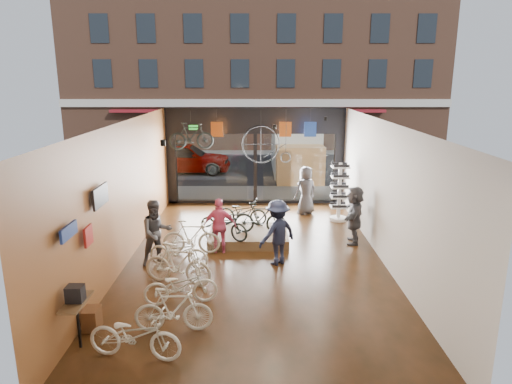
{
  "coord_description": "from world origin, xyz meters",
  "views": [
    {
      "loc": [
        0.01,
        -11.86,
        4.91
      ],
      "look_at": [
        0.02,
        1.4,
        1.59
      ],
      "focal_mm": 32.0,
      "sensor_mm": 36.0,
      "label": 1
    }
  ],
  "objects_px": {
    "display_bike_right": "(242,212)",
    "customer_3": "(277,233)",
    "penny_farthing": "(269,146)",
    "display_platform": "(249,236)",
    "street_car": "(185,158)",
    "floor_bike_2": "(181,286)",
    "customer_2": "(220,226)",
    "customer_5": "(354,215)",
    "customer_1": "(157,233)",
    "display_bike_mid": "(260,218)",
    "floor_bike_1": "(173,310)",
    "floor_bike_4": "(179,251)",
    "floor_bike_5": "(191,237)",
    "box_truck": "(296,151)",
    "floor_bike_3": "(178,264)",
    "display_bike_left": "(224,224)",
    "hung_bike": "(191,136)",
    "customer_4": "(306,190)",
    "sunglasses_rack": "(339,192)",
    "floor_bike_0": "(135,335)"
  },
  "relations": [
    {
      "from": "box_truck",
      "to": "customer_5",
      "type": "height_order",
      "value": "box_truck"
    },
    {
      "from": "floor_bike_5",
      "to": "display_platform",
      "type": "distance_m",
      "value": 1.95
    },
    {
      "from": "floor_bike_4",
      "to": "customer_1",
      "type": "relative_size",
      "value": 0.93
    },
    {
      "from": "display_bike_mid",
      "to": "customer_1",
      "type": "xyz_separation_m",
      "value": [
        -2.79,
        -1.67,
        0.11
      ]
    },
    {
      "from": "floor_bike_4",
      "to": "customer_5",
      "type": "relative_size",
      "value": 0.94
    },
    {
      "from": "floor_bike_5",
      "to": "display_bike_right",
      "type": "bearing_deg",
      "value": -35.87
    },
    {
      "from": "display_bike_mid",
      "to": "customer_2",
      "type": "distance_m",
      "value": 1.42
    },
    {
      "from": "street_car",
      "to": "box_truck",
      "type": "xyz_separation_m",
      "value": [
        5.84,
        -1.0,
        0.53
      ]
    },
    {
      "from": "customer_5",
      "to": "sunglasses_rack",
      "type": "distance_m",
      "value": 2.28
    },
    {
      "from": "customer_2",
      "to": "sunglasses_rack",
      "type": "relative_size",
      "value": 0.78
    },
    {
      "from": "box_truck",
      "to": "sunglasses_rack",
      "type": "distance_m",
      "value": 7.44
    },
    {
      "from": "floor_bike_1",
      "to": "floor_bike_2",
      "type": "bearing_deg",
      "value": -0.32
    },
    {
      "from": "customer_2",
      "to": "customer_5",
      "type": "height_order",
      "value": "customer_5"
    },
    {
      "from": "street_car",
      "to": "floor_bike_2",
      "type": "relative_size",
      "value": 2.96
    },
    {
      "from": "penny_farthing",
      "to": "floor_bike_4",
      "type": "bearing_deg",
      "value": -115.65
    },
    {
      "from": "floor_bike_1",
      "to": "floor_bike_2",
      "type": "height_order",
      "value": "floor_bike_1"
    },
    {
      "from": "penny_farthing",
      "to": "customer_1",
      "type": "bearing_deg",
      "value": -121.75
    },
    {
      "from": "floor_bike_0",
      "to": "sunglasses_rack",
      "type": "height_order",
      "value": "sunglasses_rack"
    },
    {
      "from": "floor_bike_3",
      "to": "floor_bike_4",
      "type": "bearing_deg",
      "value": 24.39
    },
    {
      "from": "penny_farthing",
      "to": "display_platform",
      "type": "bearing_deg",
      "value": -102.1
    },
    {
      "from": "display_bike_mid",
      "to": "hung_bike",
      "type": "height_order",
      "value": "hung_bike"
    },
    {
      "from": "customer_2",
      "to": "hung_bike",
      "type": "height_order",
      "value": "hung_bike"
    },
    {
      "from": "customer_2",
      "to": "street_car",
      "type": "bearing_deg",
      "value": -77.92
    },
    {
      "from": "box_truck",
      "to": "floor_bike_5",
      "type": "height_order",
      "value": "box_truck"
    },
    {
      "from": "display_bike_right",
      "to": "customer_3",
      "type": "distance_m",
      "value": 2.72
    },
    {
      "from": "box_truck",
      "to": "penny_farthing",
      "type": "distance_m",
      "value": 6.53
    },
    {
      "from": "display_bike_left",
      "to": "display_bike_right",
      "type": "bearing_deg",
      "value": 11.03
    },
    {
      "from": "display_bike_left",
      "to": "customer_2",
      "type": "xyz_separation_m",
      "value": [
        -0.09,
        -0.34,
        0.06
      ]
    },
    {
      "from": "floor_bike_1",
      "to": "floor_bike_4",
      "type": "xyz_separation_m",
      "value": [
        -0.42,
        3.2,
        -0.03
      ]
    },
    {
      "from": "customer_4",
      "to": "box_truck",
      "type": "bearing_deg",
      "value": -119.62
    },
    {
      "from": "floor_bike_3",
      "to": "hung_bike",
      "type": "relative_size",
      "value": 1.1
    },
    {
      "from": "display_platform",
      "to": "floor_bike_3",
      "type": "bearing_deg",
      "value": -118.84
    },
    {
      "from": "floor_bike_4",
      "to": "penny_farthing",
      "type": "height_order",
      "value": "penny_farthing"
    },
    {
      "from": "street_car",
      "to": "floor_bike_4",
      "type": "height_order",
      "value": "street_car"
    },
    {
      "from": "display_bike_mid",
      "to": "penny_farthing",
      "type": "distance_m",
      "value": 3.83
    },
    {
      "from": "customer_1",
      "to": "customer_4",
      "type": "height_order",
      "value": "same"
    },
    {
      "from": "floor_bike_2",
      "to": "hung_bike",
      "type": "height_order",
      "value": "hung_bike"
    },
    {
      "from": "display_bike_left",
      "to": "customer_4",
      "type": "xyz_separation_m",
      "value": [
        2.79,
        3.52,
        0.15
      ]
    },
    {
      "from": "display_bike_left",
      "to": "penny_farthing",
      "type": "height_order",
      "value": "penny_farthing"
    },
    {
      "from": "customer_5",
      "to": "floor_bike_2",
      "type": "bearing_deg",
      "value": -36.27
    },
    {
      "from": "box_truck",
      "to": "customer_3",
      "type": "xyz_separation_m",
      "value": [
        -1.49,
        -11.29,
        -0.46
      ]
    },
    {
      "from": "floor_bike_4",
      "to": "floor_bike_5",
      "type": "distance_m",
      "value": 1.0
    },
    {
      "from": "box_truck",
      "to": "floor_bike_5",
      "type": "bearing_deg",
      "value": -110.37
    },
    {
      "from": "floor_bike_2",
      "to": "display_bike_mid",
      "type": "relative_size",
      "value": 1.02
    },
    {
      "from": "floor_bike_5",
      "to": "customer_1",
      "type": "bearing_deg",
      "value": 136.23
    },
    {
      "from": "display_platform",
      "to": "floor_bike_1",
      "type": "bearing_deg",
      "value": -105.16
    },
    {
      "from": "customer_2",
      "to": "sunglasses_rack",
      "type": "bearing_deg",
      "value": -143.71
    },
    {
      "from": "floor_bike_0",
      "to": "penny_farthing",
      "type": "distance_m",
      "value": 9.94
    },
    {
      "from": "floor_bike_2",
      "to": "floor_bike_1",
      "type": "bearing_deg",
      "value": 171.72
    },
    {
      "from": "street_car",
      "to": "floor_bike_4",
      "type": "relative_size",
      "value": 2.9
    }
  ]
}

